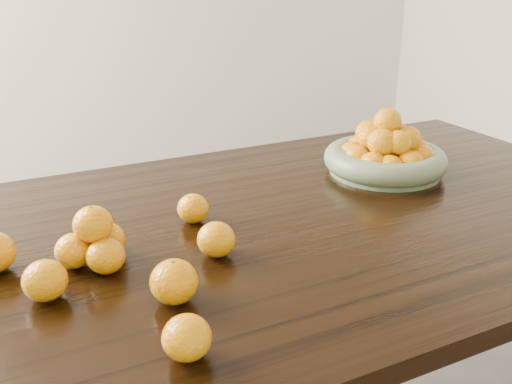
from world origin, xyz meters
name	(u,v)px	position (x,y,z in m)	size (l,w,h in m)	color
dining_table	(243,263)	(0.00, 0.00, 0.66)	(2.00, 1.00, 0.75)	black
fruit_bowl	(386,154)	(0.48, 0.13, 0.80)	(0.32, 0.32, 0.17)	#677556
orange_pyramid	(95,242)	(-0.31, -0.03, 0.80)	(0.13, 0.13, 0.11)	orange
loose_orange_0	(174,282)	(-0.22, -0.21, 0.79)	(0.08, 0.08, 0.07)	orange
loose_orange_1	(187,338)	(-0.25, -0.36, 0.78)	(0.07, 0.07, 0.07)	orange
loose_orange_2	(216,239)	(-0.10, -0.10, 0.78)	(0.07, 0.07, 0.07)	orange
loose_orange_4	(45,280)	(-0.41, -0.11, 0.78)	(0.07, 0.07, 0.07)	orange
loose_orange_5	(193,208)	(-0.09, 0.06, 0.78)	(0.07, 0.07, 0.06)	orange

